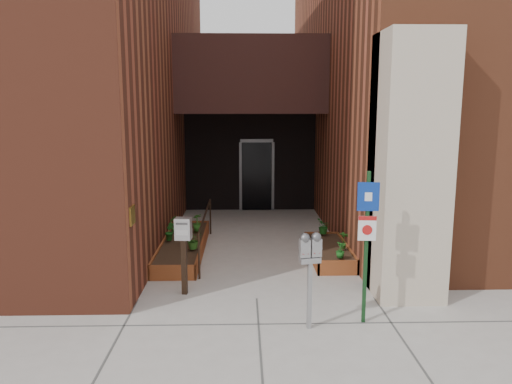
{
  "coord_description": "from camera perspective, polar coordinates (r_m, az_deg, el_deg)",
  "views": [
    {
      "loc": [
        -0.22,
        -7.98,
        3.24
      ],
      "look_at": [
        0.04,
        1.8,
        1.52
      ],
      "focal_mm": 35.0,
      "sensor_mm": 36.0,
      "label": 1
    }
  ],
  "objects": [
    {
      "name": "shrub_left_a",
      "position": [
        10.39,
        -7.17,
        -5.44
      ],
      "size": [
        0.45,
        0.45,
        0.38
      ],
      "primitive_type": "imported",
      "rotation": [
        0.0,
        0.0,
        0.42
      ],
      "color": "#265418",
      "rests_on": "planter_left"
    },
    {
      "name": "payment_dropbox",
      "position": [
        8.61,
        -8.29,
        -5.39
      ],
      "size": [
        0.29,
        0.23,
        1.35
      ],
      "color": "black",
      "rests_on": "ground"
    },
    {
      "name": "ground",
      "position": [
        8.62,
        0.07,
        -12.09
      ],
      "size": [
        80.0,
        80.0,
        0.0
      ],
      "primitive_type": "plane",
      "color": "#9E9991",
      "rests_on": "ground"
    },
    {
      "name": "architecture",
      "position": [
        14.98,
        -1.4,
        16.65
      ],
      "size": [
        20.0,
        14.6,
        10.0
      ],
      "color": "brown",
      "rests_on": "ground"
    },
    {
      "name": "shrub_right_a",
      "position": [
        9.87,
        9.6,
        -6.54
      ],
      "size": [
        0.22,
        0.22,
        0.31
      ],
      "primitive_type": "imported",
      "rotation": [
        0.0,
        0.0,
        1.22
      ],
      "color": "#1B611C",
      "rests_on": "planter_right"
    },
    {
      "name": "shrub_left_b",
      "position": [
        11.12,
        -9.91,
        -4.46
      ],
      "size": [
        0.24,
        0.24,
        0.39
      ],
      "primitive_type": "imported",
      "rotation": [
        0.0,
        0.0,
        1.71
      ],
      "color": "#185317",
      "rests_on": "planter_left"
    },
    {
      "name": "sign_post",
      "position": [
        7.47,
        12.55,
        -4.42
      ],
      "size": [
        0.31,
        0.08,
        2.3
      ],
      "color": "#133618",
      "rests_on": "ground"
    },
    {
      "name": "parking_meter",
      "position": [
        7.22,
        6.21,
        -7.15
      ],
      "size": [
        0.33,
        0.18,
        1.44
      ],
      "color": "#949496",
      "rests_on": "ground"
    },
    {
      "name": "handrail",
      "position": [
        10.95,
        -5.81,
        -3.22
      ],
      "size": [
        0.04,
        3.34,
        0.9
      ],
      "color": "black",
      "rests_on": "ground"
    },
    {
      "name": "planter_right",
      "position": [
        10.8,
        8.33,
        -6.84
      ],
      "size": [
        0.8,
        2.2,
        0.3
      ],
      "color": "brown",
      "rests_on": "ground"
    },
    {
      "name": "shrub_right_c",
      "position": [
        11.57,
        7.72,
        -3.92
      ],
      "size": [
        0.39,
        0.39,
        0.36
      ],
      "primitive_type": "imported",
      "rotation": [
        0.0,
        0.0,
        4.47
      ],
      "color": "#195919",
      "rests_on": "planter_right"
    },
    {
      "name": "shrub_right_b",
      "position": [
        10.45,
        10.02,
        -5.43
      ],
      "size": [
        0.27,
        0.27,
        0.37
      ],
      "primitive_type": "imported",
      "rotation": [
        0.0,
        0.0,
        2.57
      ],
      "color": "#22601B",
      "rests_on": "planter_right"
    },
    {
      "name": "shrub_left_c",
      "position": [
        11.8,
        -6.7,
        -3.47
      ],
      "size": [
        0.32,
        0.32,
        0.41
      ],
      "primitive_type": "imported",
      "rotation": [
        0.0,
        0.0,
        3.79
      ],
      "color": "#26601B",
      "rests_on": "planter_left"
    },
    {
      "name": "planter_left",
      "position": [
        11.2,
        -8.31,
        -6.22
      ],
      "size": [
        0.9,
        3.6,
        0.3
      ],
      "color": "brown",
      "rests_on": "ground"
    },
    {
      "name": "shrub_left_d",
      "position": [
        11.76,
        -9.44,
        -3.62
      ],
      "size": [
        0.25,
        0.25,
        0.4
      ],
      "primitive_type": "imported",
      "rotation": [
        0.0,
        0.0,
        4.91
      ],
      "color": "#235F1B",
      "rests_on": "planter_left"
    }
  ]
}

